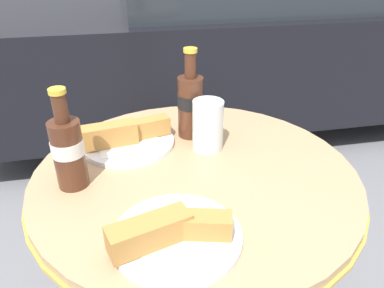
# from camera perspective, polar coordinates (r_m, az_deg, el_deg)

# --- Properties ---
(bistro_table) EXTENTS (0.75, 0.75, 0.69)m
(bistro_table) POSITION_cam_1_polar(r_m,az_deg,el_deg) (0.95, 0.45, -11.39)
(bistro_table) COLOR gold
(bistro_table) RESTS_ON ground_plane
(cola_bottle_left) EXTENTS (0.07, 0.07, 0.22)m
(cola_bottle_left) POSITION_cam_1_polar(r_m,az_deg,el_deg) (0.81, -18.40, -1.01)
(cola_bottle_left) COLOR #4C2819
(cola_bottle_left) RESTS_ON bistro_table
(cola_bottle_right) EXTENTS (0.07, 0.07, 0.24)m
(cola_bottle_right) POSITION_cam_1_polar(r_m,az_deg,el_deg) (0.97, -0.24, 6.27)
(cola_bottle_right) COLOR #4C2819
(cola_bottle_right) RESTS_ON bistro_table
(drinking_glass) EXTENTS (0.08, 0.08, 0.13)m
(drinking_glass) POSITION_cam_1_polar(r_m,az_deg,el_deg) (0.92, 2.41, 2.54)
(drinking_glass) COLOR silver
(drinking_glass) RESTS_ON bistro_table
(lunch_plate_near) EXTENTS (0.24, 0.24, 0.07)m
(lunch_plate_near) POSITION_cam_1_polar(r_m,az_deg,el_deg) (0.97, -10.03, 0.94)
(lunch_plate_near) COLOR white
(lunch_plate_near) RESTS_ON bistro_table
(lunch_plate_far) EXTENTS (0.24, 0.23, 0.06)m
(lunch_plate_far) POSITION_cam_1_polar(r_m,az_deg,el_deg) (0.67, -2.86, -13.46)
(lunch_plate_far) COLOR white
(lunch_plate_far) RESTS_ON bistro_table
(parked_car) EXTENTS (4.13, 1.66, 1.33)m
(parked_car) POSITION_cam_1_polar(r_m,az_deg,el_deg) (2.87, 14.34, 17.68)
(parked_car) COLOR black
(parked_car) RESTS_ON ground_plane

